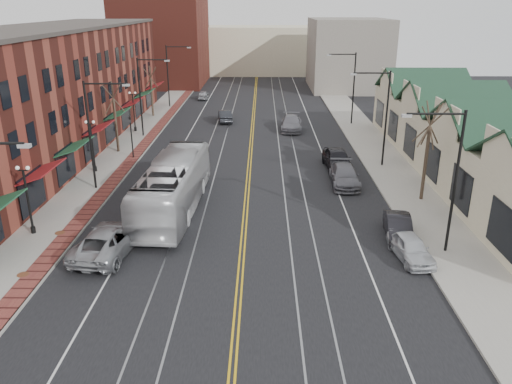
{
  "coord_description": "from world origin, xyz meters",
  "views": [
    {
      "loc": [
        1.11,
        -19.35,
        13.22
      ],
      "look_at": [
        0.73,
        10.31,
        2.0
      ],
      "focal_mm": 35.0,
      "sensor_mm": 36.0,
      "label": 1
    }
  ],
  "objects_px": {
    "parked_suv": "(108,240)",
    "parked_car_a": "(411,248)",
    "transit_bus": "(173,186)",
    "parked_car_b": "(398,227)",
    "parked_car_c": "(344,176)",
    "parked_car_d": "(337,159)"
  },
  "relations": [
    {
      "from": "transit_bus",
      "to": "parked_car_c",
      "type": "distance_m",
      "value": 13.5
    },
    {
      "from": "parked_suv",
      "to": "parked_car_a",
      "type": "bearing_deg",
      "value": -174.12
    },
    {
      "from": "transit_bus",
      "to": "parked_car_d",
      "type": "xyz_separation_m",
      "value": [
        12.34,
        9.46,
        -0.92
      ]
    },
    {
      "from": "parked_car_b",
      "to": "parked_car_c",
      "type": "xyz_separation_m",
      "value": [
        -1.8,
        9.34,
        0.07
      ]
    },
    {
      "from": "parked_suv",
      "to": "parked_car_d",
      "type": "xyz_separation_m",
      "value": [
        15.0,
        15.7,
        0.05
      ]
    },
    {
      "from": "parked_car_c",
      "to": "parked_car_b",
      "type": "bearing_deg",
      "value": -77.47
    },
    {
      "from": "parked_suv",
      "to": "parked_car_b",
      "type": "xyz_separation_m",
      "value": [
        16.8,
        2.27,
        -0.14
      ]
    },
    {
      "from": "parked_suv",
      "to": "parked_car_b",
      "type": "bearing_deg",
      "value": -164.98
    },
    {
      "from": "parked_car_a",
      "to": "parked_suv",
      "type": "bearing_deg",
      "value": 171.24
    },
    {
      "from": "parked_car_c",
      "to": "parked_car_d",
      "type": "height_order",
      "value": "parked_car_d"
    },
    {
      "from": "transit_bus",
      "to": "parked_car_b",
      "type": "xyz_separation_m",
      "value": [
        14.14,
        -3.97,
        -1.11
      ]
    },
    {
      "from": "transit_bus",
      "to": "parked_car_b",
      "type": "height_order",
      "value": "transit_bus"
    },
    {
      "from": "transit_bus",
      "to": "parked_car_a",
      "type": "xyz_separation_m",
      "value": [
        14.14,
        -6.66,
        -1.1
      ]
    },
    {
      "from": "parked_car_c",
      "to": "transit_bus",
      "type": "bearing_deg",
      "value": -154.84
    },
    {
      "from": "parked_suv",
      "to": "parked_car_d",
      "type": "bearing_deg",
      "value": -126.38
    },
    {
      "from": "parked_car_a",
      "to": "parked_car_c",
      "type": "distance_m",
      "value": 12.17
    },
    {
      "from": "parked_suv",
      "to": "parked_car_c",
      "type": "xyz_separation_m",
      "value": [
        15.0,
        11.61,
        -0.07
      ]
    },
    {
      "from": "parked_suv",
      "to": "parked_car_d",
      "type": "relative_size",
      "value": 1.15
    },
    {
      "from": "transit_bus",
      "to": "parked_car_a",
      "type": "distance_m",
      "value": 15.67
    },
    {
      "from": "parked_suv",
      "to": "parked_car_a",
      "type": "distance_m",
      "value": 16.81
    },
    {
      "from": "transit_bus",
      "to": "parked_car_c",
      "type": "relative_size",
      "value": 2.5
    },
    {
      "from": "parked_car_b",
      "to": "parked_car_d",
      "type": "relative_size",
      "value": 0.81
    }
  ]
}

